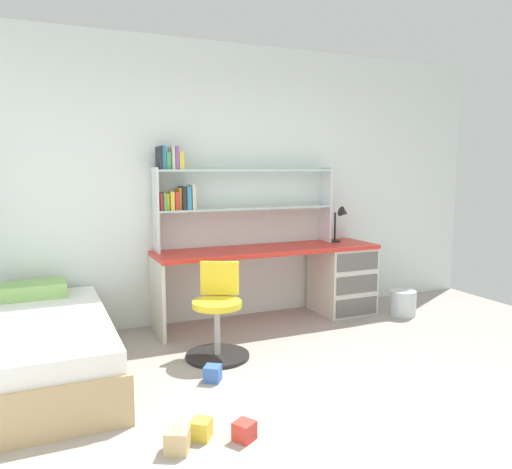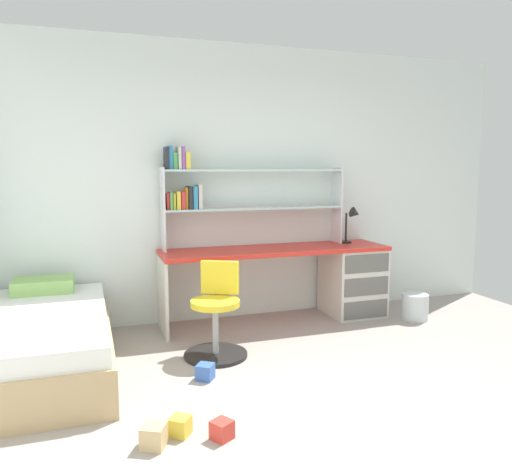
# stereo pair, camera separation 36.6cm
# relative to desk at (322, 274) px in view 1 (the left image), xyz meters

# --- Properties ---
(ground_plane) EXTENTS (5.92, 6.07, 0.02)m
(ground_plane) POSITION_rel_desk_xyz_m (-0.85, -2.22, -0.43)
(ground_plane) COLOR #9E938C
(room_shell) EXTENTS (5.92, 6.07, 2.75)m
(room_shell) POSITION_rel_desk_xyz_m (-2.11, -0.95, 0.95)
(room_shell) COLOR silver
(room_shell) RESTS_ON ground_plane
(desk) EXTENTS (2.28, 0.59, 0.75)m
(desk) POSITION_rel_desk_xyz_m (0.00, 0.00, 0.00)
(desk) COLOR red
(desk) RESTS_ON ground_plane
(bookshelf_hutch) EXTENTS (1.86, 0.22, 0.99)m
(bookshelf_hutch) POSITION_rel_desk_xyz_m (-1.07, 0.18, 0.90)
(bookshelf_hutch) COLOR silver
(bookshelf_hutch) RESTS_ON desk
(desk_lamp) EXTENTS (0.20, 0.17, 0.38)m
(desk_lamp) POSITION_rel_desk_xyz_m (0.27, 0.06, 0.58)
(desk_lamp) COLOR black
(desk_lamp) RESTS_ON desk
(swivel_chair) EXTENTS (0.52, 0.52, 0.76)m
(swivel_chair) POSITION_rel_desk_xyz_m (-1.42, -0.71, -0.13)
(swivel_chair) COLOR black
(swivel_chair) RESTS_ON ground_plane
(bed_platform) EXTENTS (1.04, 1.88, 0.58)m
(bed_platform) POSITION_rel_desk_xyz_m (-2.77, -0.63, -0.19)
(bed_platform) COLOR tan
(bed_platform) RESTS_ON ground_plane
(waste_bin) EXTENTS (0.26, 0.26, 0.26)m
(waste_bin) POSITION_rel_desk_xyz_m (0.75, -0.39, -0.29)
(waste_bin) COLOR silver
(waste_bin) RESTS_ON ground_plane
(toy_block_natural_0) EXTENTS (0.17, 0.17, 0.13)m
(toy_block_natural_0) POSITION_rel_desk_xyz_m (-2.09, -1.95, -0.36)
(toy_block_natural_0) COLOR tan
(toy_block_natural_0) RESTS_ON ground_plane
(toy_block_blue_1) EXTENTS (0.16, 0.16, 0.11)m
(toy_block_blue_1) POSITION_rel_desk_xyz_m (-1.62, -1.16, -0.37)
(toy_block_blue_1) COLOR #3860B7
(toy_block_blue_1) RESTS_ON ground_plane
(toy_block_yellow_2) EXTENTS (0.15, 0.15, 0.11)m
(toy_block_yellow_2) POSITION_rel_desk_xyz_m (-1.93, -1.87, -0.37)
(toy_block_yellow_2) COLOR gold
(toy_block_yellow_2) RESTS_ON ground_plane
(toy_block_red_3) EXTENTS (0.15, 0.15, 0.11)m
(toy_block_red_3) POSITION_rel_desk_xyz_m (-1.71, -1.99, -0.37)
(toy_block_red_3) COLOR red
(toy_block_red_3) RESTS_ON ground_plane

